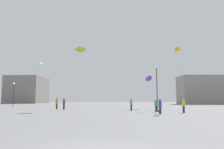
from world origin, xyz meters
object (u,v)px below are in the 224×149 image
Objects in this scene: person_in_purple at (64,103)px; building_centre_hall at (217,90)px; person_in_blue at (160,105)px; person_in_green at (156,105)px; kite_lime_delta at (80,50)px; person_in_grey at (131,104)px; building_left_hall at (27,90)px; kite_violet_diamond at (149,78)px; kite_emerald_delta at (42,64)px; person_in_orange at (57,103)px; person_in_yellow at (184,105)px; handbag_beside_flyer at (159,111)px; lamppost_east at (157,81)px; kite_amber_delta at (177,50)px; lamppost_west at (14,91)px.

building_centre_hall is at bearing 25.33° from person_in_purple.
person_in_blue is at bearing -60.23° from person_in_purple.
kite_lime_delta reaches higher than person_in_green.
building_left_hall is at bearing 175.68° from person_in_grey.
building_left_hall reaches higher than person_in_purple.
kite_violet_diamond is 71.51m from building_left_hall.
person_in_grey is 17.58m from kite_emerald_delta.
kite_lime_delta is (-7.42, 1.51, 7.92)m from person_in_grey.
person_in_blue is at bearing -36.07° from person_in_green.
building_centre_hall is at bearing 140.44° from person_in_orange.
person_in_green is at bearing 66.40° from person_in_orange.
person_in_green is 0.94× the size of person_in_yellow.
person_in_green is 14.29m from person_in_purple.
person_in_grey is at bearing 132.35° from handbag_beside_flyer.
kite_violet_diamond is (0.98, 14.71, 4.23)m from person_in_blue.
person_in_orange is at bearing 75.36° from person_in_blue.
lamppost_east is (15.24, -5.03, 3.04)m from person_in_orange.
kite_emerald_delta is at bearing -152.06° from person_in_green.
building_centre_hall is (39.84, 44.97, -4.09)m from kite_lime_delta.
person_in_green is 0.06× the size of building_centre_hall.
building_centre_hall reaches higher than lamppost_east.
kite_emerald_delta is 61.88m from building_centre_hall.
kite_amber_delta reaches higher than lamppost_east.
kite_emerald_delta reaches higher than kite_violet_diamond.
kite_lime_delta is at bearing 160.30° from kite_amber_delta.
kite_amber_delta reaches higher than person_in_blue.
person_in_green is 0.82m from handbag_beside_flyer.
building_left_hall is at bearing 166.14° from building_centre_hall.
building_centre_hall reaches higher than person_in_purple.
person_in_blue is 0.99× the size of person_in_yellow.
handbag_beside_flyer is (-0.35, -10.61, -5.02)m from kite_violet_diamond.
person_in_blue is 8.70m from kite_amber_delta.
lamppost_east reaches higher than kite_violet_diamond.
lamppost_west is (-25.18, 21.25, 2.38)m from person_in_blue.
building_left_hall is 0.64× the size of building_centre_hall.
lamppost_west is (-26.16, 6.54, -1.85)m from kite_violet_diamond.
person_in_blue is 15.61m from kite_lime_delta.
person_in_yellow is at bearing -37.36° from handbag_beside_flyer.
lamppost_east is at bearing -27.51° from lamppost_west.
person_in_grey reaches higher than handbag_beside_flyer.
kite_emerald_delta is at bearing -178.39° from kite_violet_diamond.
kite_emerald_delta is at bearing 150.71° from handbag_beside_flyer.
person_in_orange is 7.50m from kite_emerald_delta.
building_left_hall reaches higher than handbag_beside_flyer.
kite_violet_diamond is (0.70, 10.71, 4.28)m from person_in_green.
person_in_orange is at bearing 150.08° from handbag_beside_flyer.
person_in_purple is 1.10× the size of person_in_yellow.
handbag_beside_flyer is (0.63, 4.10, -0.79)m from person_in_blue.
building_centre_hall is (42.40, 43.64, 3.76)m from person_in_purple.
person_in_green is at bearing -34.89° from person_in_yellow.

